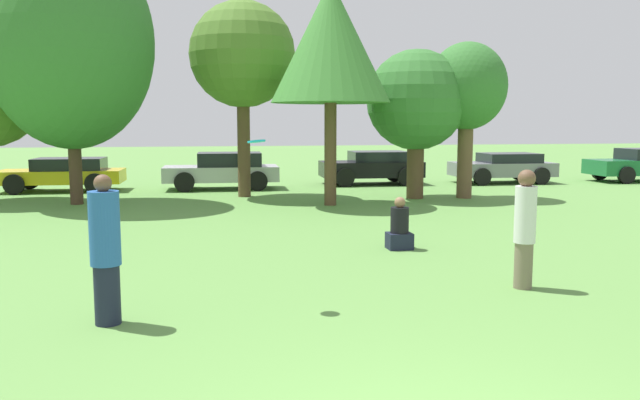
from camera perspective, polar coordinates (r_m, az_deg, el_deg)
name	(u,v)px	position (r m, az deg, el deg)	size (l,w,h in m)	color
person_thrower	(105,250)	(7.88, -18.72, -4.26)	(0.36, 0.36, 1.79)	#191E33
person_catcher	(525,227)	(9.54, 17.93, -2.36)	(0.31, 0.31, 1.72)	#726651
frisbee	(256,141)	(8.13, -5.73, 5.27)	(0.23, 0.23, 0.06)	#19B2D8
bystander_sitting	(400,228)	(12.07, 7.16, -2.52)	(0.46, 0.38, 0.99)	#191E33
tree_1	(70,42)	(19.85, -21.58, 13.07)	(4.71, 4.71, 7.71)	#473323
tree_2	(243,56)	(20.57, -6.98, 12.75)	(3.33, 3.33, 6.17)	brown
tree_3	(331,42)	(18.34, 0.96, 13.97)	(3.41, 3.41, 6.34)	brown
tree_4	(416,101)	(20.10, 8.66, 8.77)	(3.10, 3.10, 4.62)	brown
tree_5	(467,89)	(20.49, 13.05, 9.73)	(2.47, 2.47, 4.85)	brown
parked_car_yellow	(64,173)	(23.72, -22.05, 2.24)	(4.19, 2.01, 1.15)	gold
parked_car_silver	(224,170)	(22.96, -8.66, 2.70)	(4.08, 1.99, 1.30)	#B2B2B7
parked_car_black	(372,167)	(24.54, 4.73, 3.02)	(3.86, 2.08, 1.27)	black
parked_car_grey	(503,167)	(26.04, 16.15, 2.89)	(3.90, 2.09, 1.17)	slate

